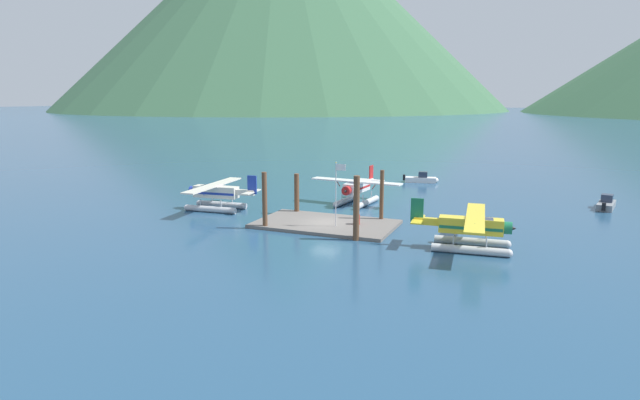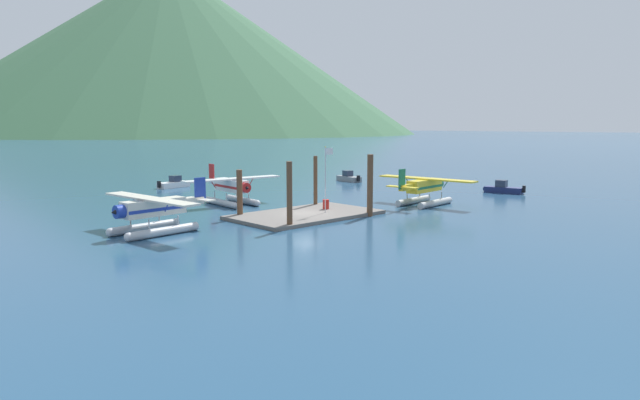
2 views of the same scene
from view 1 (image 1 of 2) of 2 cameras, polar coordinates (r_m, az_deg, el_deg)
The scene contains 14 objects.
ground_plane at distance 48.51m, azimuth 0.61°, elevation -2.79°, with size 1200.00×1200.00×0.00m, color navy.
dock_platform at distance 48.47m, azimuth 0.61°, elevation -2.62°, with size 12.71×7.49×0.30m, color #66605B.
piling_near_left at distance 46.99m, azimuth -6.04°, elevation -0.08°, with size 0.45×0.45×5.17m, color brown.
piling_near_right at distance 43.08m, azimuth 3.98°, elevation -0.91°, with size 0.52×0.52×5.40m, color brown.
piling_far_left at distance 52.90m, azimuth -2.55°, elevation 0.66°, with size 0.49×0.49×4.13m, color brown.
piling_far_right at distance 49.75m, azimuth 6.73°, elevation 0.42°, with size 0.38×0.38×4.97m, color brown.
flagpole at distance 46.21m, azimuth 1.89°, elevation 1.47°, with size 0.95×0.10×5.80m.
fuel_drum at distance 47.75m, azimuth 4.01°, elevation -2.13°, with size 0.62×0.62×0.88m.
mountain_ridge_centre_peak at distance 523.62m, azimuth -4.08°, elevation 20.59°, with size 413.23×413.23×196.06m.
seaplane_white_bow_centre at distance 57.99m, azimuth 4.01°, elevation 1.08°, with size 10.48×7.97×3.84m.
seaplane_yellow_stbd_aft at distance 42.19m, azimuth 16.12°, elevation -3.16°, with size 7.96×10.49×3.84m.
seaplane_cream_port_fwd at distance 55.97m, azimuth -11.26°, elevation 0.52°, with size 7.96×10.48×3.84m.
boat_white_open_north at distance 74.42m, azimuth 10.99°, elevation 2.28°, with size 4.84×2.27×1.50m.
boat_grey_open_east at distance 63.64m, azimuth 28.71°, elevation -0.37°, with size 2.30×4.84×1.50m.
Camera 1 is at (17.59, -43.68, 11.66)m, focal length 29.41 mm.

